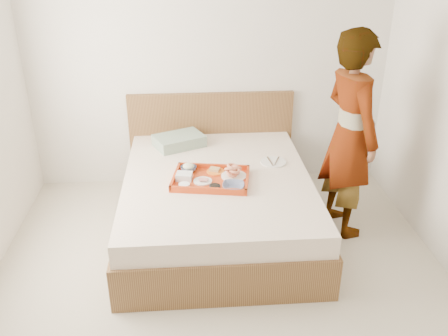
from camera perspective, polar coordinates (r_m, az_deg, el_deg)
name	(u,v)px	position (r m, az deg, el deg)	size (l,w,h in m)	color
ground	(225,307)	(3.52, 0.13, -16.15)	(3.50, 4.00, 0.01)	#BEB2A1
wall_back	(209,57)	(4.73, -1.79, 13.00)	(3.50, 0.01, 2.60)	silver
bed	(217,203)	(4.18, -0.79, -4.17)	(1.65, 2.00, 0.53)	brown
headboard	(211,138)	(4.95, -1.52, 3.59)	(1.65, 0.06, 0.95)	brown
pillow	(179,141)	(4.62, -5.33, 3.23)	(0.44, 0.30, 0.11)	gray
tray	(211,178)	(3.95, -1.56, -1.23)	(0.61, 0.45, 0.06)	red
prawn_plate	(234,176)	(3.99, 1.18, -0.96)	(0.21, 0.21, 0.01)	white
navy_bowl_big	(233,186)	(3.80, 1.12, -2.18)	(0.17, 0.17, 0.04)	#151C41
sauce_dish	(215,187)	(3.80, -1.09, -2.30)	(0.09, 0.09, 0.03)	black
meat_plate	(203,181)	(3.92, -2.52, -1.56)	(0.15, 0.15, 0.01)	white
bread_plate	(215,172)	(4.07, -1.01, -0.42)	(0.15, 0.15, 0.01)	orange
salad_bowl	(189,169)	(4.09, -4.20, -0.09)	(0.14, 0.14, 0.04)	#151C41
plastic_tub	(184,176)	(3.96, -4.72, -0.99)	(0.13, 0.11, 0.06)	silver
cheese_round	(184,185)	(3.84, -4.72, -2.07)	(0.09, 0.09, 0.03)	white
dinner_plate	(273,162)	(4.30, 5.85, 0.71)	(0.23, 0.23, 0.01)	white
person	(350,135)	(4.10, 14.64, 3.76)	(0.64, 0.42, 1.74)	white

